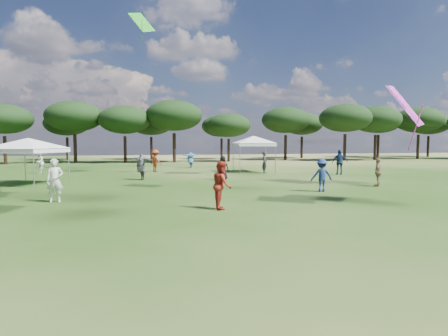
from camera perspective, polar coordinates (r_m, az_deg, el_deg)
The scene contains 4 objects.
tree_line at distance 49.42m, azimuth -9.00°, elevation 7.35°, with size 108.78×17.63×7.77m.
tent_left at distance 24.80m, azimuth -27.69°, elevation 3.78°, with size 6.07×6.07×3.04m.
tent_right at distance 31.31m, azimuth 4.54°, elevation 4.67°, with size 6.24×6.24×3.31m.
festival_crowd at distance 24.71m, azimuth -13.72°, elevation 0.11°, with size 29.84×23.48×1.92m.
Camera 1 is at (-1.25, -1.79, 2.52)m, focal length 30.00 mm.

